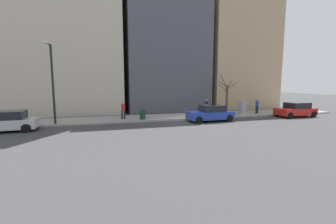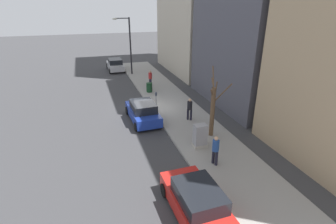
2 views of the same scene
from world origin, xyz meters
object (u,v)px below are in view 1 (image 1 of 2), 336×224
parked_car_silver (6,122)px  trash_bin (143,114)px  streetlamp (52,77)px  utility_box (242,108)px  parked_car_red (296,110)px  pedestrian_far_corner (123,109)px  pedestrian_near_meter (257,105)px  office_tower_right (68,7)px  parked_car_blue (211,113)px  office_block_center (162,41)px  office_tower_left (232,51)px  pedestrian_midblock (207,106)px  parking_meter (186,110)px  bare_tree (227,97)px

parked_car_silver → trash_bin: size_ratio=4.70×
streetlamp → trash_bin: streetlamp is taller
utility_box → parked_car_red: bearing=-115.3°
pedestrian_far_corner → utility_box: bearing=168.2°
pedestrian_near_meter → office_tower_right: (10.34, 20.37, 11.87)m
parked_car_blue → trash_bin: parked_car_blue is taller
utility_box → trash_bin: utility_box is taller
parked_car_red → trash_bin: 16.16m
parked_car_red → pedestrian_far_corner: size_ratio=2.56×
streetlamp → pedestrian_near_meter: streetlamp is taller
parked_car_blue → trash_bin: (1.98, 6.09, -0.14)m
pedestrian_far_corner → office_tower_right: office_tower_right is taller
parked_car_silver → office_block_center: bearing=-53.0°
parked_car_silver → office_tower_left: 29.03m
parked_car_blue → utility_box: 5.52m
utility_box → pedestrian_near_meter: (-0.00, -1.96, 0.24)m
pedestrian_midblock → office_tower_right: (9.47, 14.60, 11.87)m
parked_car_silver → parking_meter: bearing=-85.2°
streetlamp → office_block_center: size_ratio=0.35×
utility_box → pedestrian_far_corner: pedestrian_far_corner is taller
parked_car_blue → parked_car_red: bearing=-91.6°
bare_tree → office_block_center: size_ratio=0.24×
trash_bin → pedestrian_far_corner: (0.55, 1.74, 0.49)m
pedestrian_far_corner → parked_car_blue: bearing=150.9°
bare_tree → pedestrian_far_corner: (-1.18, 11.66, -0.92)m
parked_car_silver → trash_bin: (1.97, -10.42, -0.14)m
office_tower_left → pedestrian_far_corner: bearing=117.9°
streetlamp → pedestrian_far_corner: (1.16, -5.71, -2.93)m
bare_tree → office_tower_left: bearing=-33.9°
parked_car_blue → office_tower_right: 22.17m
streetlamp → trash_bin: size_ratio=7.22×
parked_car_silver → trash_bin: bearing=-80.4°
office_block_center → bare_tree: bearing=-145.8°
trash_bin → office_tower_left: bearing=-58.0°
office_tower_right → bare_tree: bearing=-117.5°
office_tower_left → bare_tree: bearing=146.1°
pedestrian_far_corner → office_block_center: (9.18, -6.22, 8.11)m
parked_car_blue → pedestrian_midblock: size_ratio=2.56×
trash_bin → pedestrian_far_corner: size_ratio=0.54×
trash_bin → pedestrian_midblock: (1.26, -7.25, 0.49)m
pedestrian_midblock → office_block_center: bearing=58.9°
utility_box → pedestrian_far_corner: bearing=89.3°
streetlamp → bare_tree: streetlamp is taller
office_tower_left → parked_car_blue: bearing=141.7°
pedestrian_near_meter → utility_box: bearing=-15.7°
office_tower_right → pedestrian_far_corner: bearing=-151.1°
parked_car_silver → parking_meter: (1.52, -14.60, 0.24)m
streetlamp → office_block_center: bearing=-49.1°
bare_tree → parked_car_red: bearing=-121.0°
office_tower_right → parked_car_blue: bearing=-133.4°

